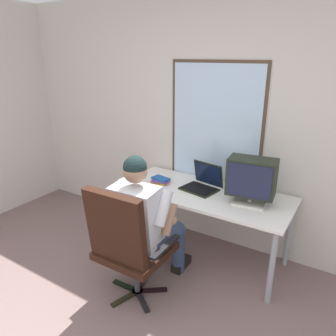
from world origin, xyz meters
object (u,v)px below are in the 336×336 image
(desk, at_px, (204,199))
(person_seated, at_px, (145,219))
(wine_glass, at_px, (138,176))
(book_stack, at_px, (161,180))
(laptop, at_px, (203,182))
(office_chair, at_px, (126,242))
(crt_monitor, at_px, (252,178))

(desk, xyz_separation_m, person_seated, (-0.23, -0.64, 0.01))
(wine_glass, xyz_separation_m, book_stack, (0.16, 0.17, -0.07))
(desk, bearing_deg, laptop, 121.99)
(person_seated, height_order, wine_glass, person_seated)
(laptop, height_order, wine_glass, laptop)
(desk, distance_m, person_seated, 0.68)
(office_chair, bearing_deg, wine_glass, 120.14)
(book_stack, bearing_deg, laptop, 14.17)
(office_chair, bearing_deg, desk, 75.76)
(wine_glass, bearing_deg, book_stack, 46.22)
(book_stack, bearing_deg, crt_monitor, 1.21)
(laptop, xyz_separation_m, book_stack, (-0.43, -0.11, -0.04))
(desk, distance_m, book_stack, 0.49)
(desk, height_order, person_seated, person_seated)
(desk, height_order, crt_monitor, crt_monitor)
(desk, relative_size, person_seated, 1.33)
(book_stack, bearing_deg, person_seated, -67.96)
(person_seated, xyz_separation_m, crt_monitor, (0.68, 0.63, 0.31))
(office_chair, xyz_separation_m, wine_glass, (-0.41, 0.71, 0.24))
(person_seated, distance_m, book_stack, 0.67)
(office_chair, distance_m, crt_monitor, 1.18)
(crt_monitor, bearing_deg, person_seated, -137.05)
(laptop, bearing_deg, wine_glass, -154.93)
(crt_monitor, height_order, book_stack, crt_monitor)
(office_chair, height_order, laptop, office_chair)
(crt_monitor, distance_m, wine_glass, 1.11)
(office_chair, xyz_separation_m, crt_monitor, (0.67, 0.90, 0.38))
(wine_glass, bearing_deg, desk, 16.54)
(desk, bearing_deg, wine_glass, -163.46)
(desk, distance_m, office_chair, 0.93)
(laptop, bearing_deg, desk, -58.01)
(wine_glass, bearing_deg, laptop, 25.07)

